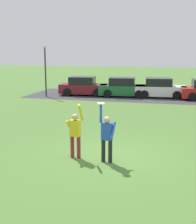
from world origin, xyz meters
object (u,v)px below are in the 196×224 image
Objects in this scene: parked_car_white at (160,89)px; lamppost_by_lot at (45,65)px; person_catcher at (107,135)px; person_defender at (75,132)px; parked_car_maroon at (84,87)px; parked_car_green at (123,88)px; frisbee_disc at (101,103)px.

parked_car_white is 9.65m from lamppost_by_lot.
person_catcher is at bearing -98.42° from parked_car_white.
person_defender is 16.16m from parked_car_maroon.
lamppost_by_lot reaches higher than parked_car_maroon.
parked_car_maroon is 3.49m from parked_car_green.
person_catcher is 1.02× the size of person_defender.
lamppost_by_lot reaches higher than parked_car_green.
frisbee_disc reaches higher than person_defender.
lamppost_by_lot is (-8.48, 14.00, 1.60)m from person_catcher.
lamppost_by_lot is at bearing 120.57° from frisbee_disc.
person_defender reaches higher than parked_car_white.
parked_car_green is at bearing -5.14° from parked_car_maroon.
parked_car_maroon is at bearing 31.14° from lamppost_by_lot.
parked_car_white is at bearing 90.23° from person_defender.
parked_car_maroon is at bearing 109.30° from frisbee_disc.
frisbee_disc is at bearing -99.22° from parked_car_white.
person_catcher is at bearing -58.81° from lamppost_by_lot.
parked_car_green is at bearing 179.83° from parked_car_white.
person_defender is at bearing -102.79° from parked_car_white.
parked_car_green is 1.00× the size of parked_car_white.
parked_car_white is at bearing -85.39° from person_catcher.
person_catcher is 16.01m from parked_car_white.
frisbee_disc is 0.06× the size of parked_car_white.
parked_car_green is at bearing 97.23° from frisbee_disc.
person_defender is at bearing -79.49° from parked_car_maroon.
parked_car_maroon is at bearing -62.61° from person_catcher.
person_catcher is 15.86m from parked_car_green.
parked_car_white is (0.78, 15.99, -0.25)m from person_catcher.
parked_car_maroon is 6.49m from parked_car_white.
parked_car_maroon is 3.73m from lamppost_by_lot.
parked_car_white is at bearing 12.14° from lamppost_by_lot.
parked_car_maroon and parked_car_white have the same top height.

